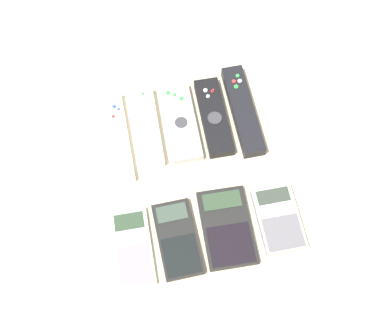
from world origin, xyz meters
TOP-DOWN VIEW (x-y plane):
  - ground_plane at (0.00, 0.00)m, footprint 3.00×3.00m
  - remote_0 at (-0.13, 0.12)m, footprint 0.05×0.19m
  - remote_1 at (-0.07, 0.13)m, footprint 0.06×0.17m
  - remote_2 at (-0.00, 0.13)m, footprint 0.07×0.17m
  - remote_3 at (0.07, 0.13)m, footprint 0.06×0.18m
  - remote_4 at (0.13, 0.13)m, footprint 0.05×0.20m
  - calculator_0 at (-0.14, -0.10)m, footprint 0.07×0.15m
  - calculator_1 at (-0.06, -0.10)m, footprint 0.07×0.14m
  - calculator_2 at (0.04, -0.10)m, footprint 0.10×0.15m
  - calculator_3 at (0.13, -0.11)m, footprint 0.08×0.13m

SIDE VIEW (x-z plane):
  - ground_plane at x=0.00m, z-range 0.00..0.00m
  - calculator_0 at x=-0.14m, z-range 0.00..0.01m
  - calculator_2 at x=0.04m, z-range 0.00..0.01m
  - calculator_1 at x=-0.06m, z-range 0.00..0.01m
  - remote_0 at x=-0.13m, z-range 0.00..0.02m
  - calculator_3 at x=0.13m, z-range 0.00..0.02m
  - remote_2 at x=0.00m, z-range 0.00..0.02m
  - remote_3 at x=0.07m, z-range 0.00..0.02m
  - remote_1 at x=-0.07m, z-range 0.00..0.02m
  - remote_4 at x=0.13m, z-range 0.00..0.03m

